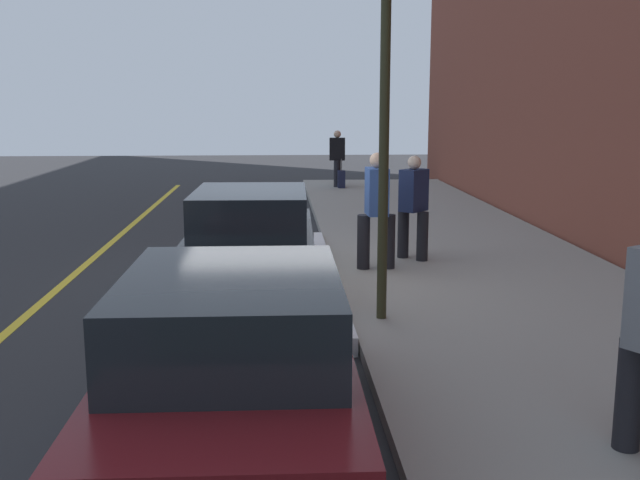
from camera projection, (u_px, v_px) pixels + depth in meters
name	position (u px, v px, depth m)	size (l,w,h in m)	color
ground_plane	(271.00, 285.00, 11.36)	(56.00, 56.00, 0.00)	#28282B
sidewalk	(483.00, 278.00, 11.54)	(28.00, 4.60, 0.15)	gray
lane_stripe_centre	(58.00, 288.00, 11.18)	(28.00, 0.14, 0.01)	gold
snow_bank_curb	(317.00, 277.00, 11.42)	(6.71, 0.56, 0.22)	white
parked_car_maroon	(234.00, 364.00, 5.78)	(4.22, 1.92, 1.51)	black
parked_car_charcoal	(252.00, 240.00, 10.96)	(4.24, 1.98, 1.51)	black
pedestrian_black_coat	(337.00, 157.00, 23.13)	(0.57, 0.51, 1.73)	black
pedestrian_navy_coat	(413.00, 204.00, 12.38)	(0.55, 0.54, 1.74)	black
pedestrian_blue_coat	(377.00, 207.00, 11.66)	(0.51, 0.61, 1.84)	black
traffic_light_pole	(385.00, 57.00, 8.57)	(0.35, 0.26, 4.66)	#2D2D19
rolling_suitcase	(341.00, 179.00, 22.86)	(0.34, 0.22, 0.89)	#191E38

